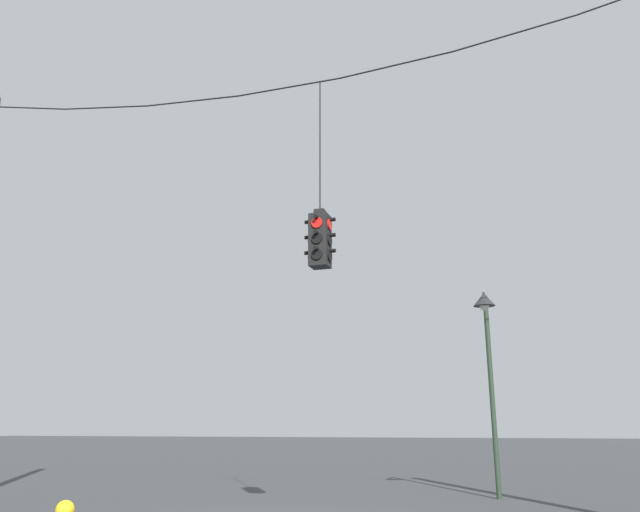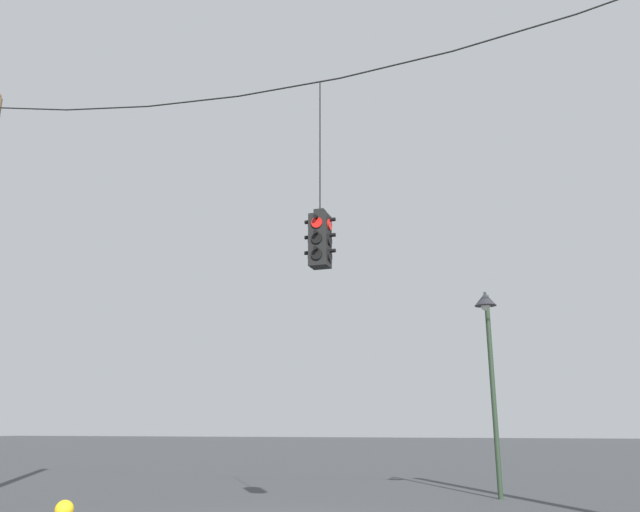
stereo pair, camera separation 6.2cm
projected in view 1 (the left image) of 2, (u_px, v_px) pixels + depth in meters
name	position (u px, v px, depth m)	size (l,w,h in m)	color
span_wire	(288.00, 74.00, 12.34)	(14.96, 0.03, 0.88)	black
traffic_light_near_left_pole	(320.00, 239.00, 11.22)	(0.58, 0.58, 3.70)	black
street_lamp	(487.00, 338.00, 15.06)	(0.52, 0.89, 4.79)	#233323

